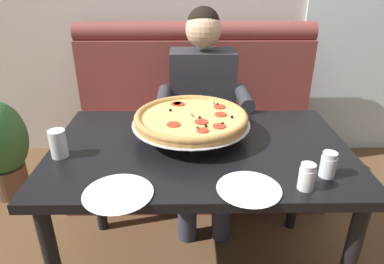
{
  "coord_description": "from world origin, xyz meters",
  "views": [
    {
      "loc": [
        -0.05,
        -1.34,
        1.47
      ],
      "look_at": [
        -0.03,
        -0.01,
        0.83
      ],
      "focal_mm": 32.05,
      "sensor_mm": 36.0,
      "label": 1
    }
  ],
  "objects_px": {
    "dining_table": "(200,164)",
    "diner_main": "(203,105)",
    "pizza": "(191,118)",
    "plate_near_left": "(118,192)",
    "shaker_pepper_flakes": "(306,178)",
    "drinking_glass": "(59,145)",
    "shaker_parmesan": "(328,166)",
    "plate_near_right": "(249,187)",
    "potted_plant": "(1,145)",
    "booth_bench": "(195,132)"
  },
  "relations": [
    {
      "from": "diner_main",
      "to": "potted_plant",
      "type": "distance_m",
      "value": 1.4
    },
    {
      "from": "dining_table",
      "to": "diner_main",
      "type": "xyz_separation_m",
      "value": [
        0.04,
        0.62,
        0.05
      ]
    },
    {
      "from": "shaker_parmesan",
      "to": "plate_near_right",
      "type": "bearing_deg",
      "value": -164.01
    },
    {
      "from": "shaker_pepper_flakes",
      "to": "potted_plant",
      "type": "height_order",
      "value": "shaker_pepper_flakes"
    },
    {
      "from": "diner_main",
      "to": "plate_near_right",
      "type": "xyz_separation_m",
      "value": [
        0.12,
        -0.95,
        0.06
      ]
    },
    {
      "from": "diner_main",
      "to": "plate_near_left",
      "type": "height_order",
      "value": "diner_main"
    },
    {
      "from": "dining_table",
      "to": "plate_near_right",
      "type": "height_order",
      "value": "plate_near_right"
    },
    {
      "from": "drinking_glass",
      "to": "diner_main",
      "type": "bearing_deg",
      "value": 48.13
    },
    {
      "from": "plate_near_left",
      "to": "booth_bench",
      "type": "bearing_deg",
      "value": 76.53
    },
    {
      "from": "shaker_pepper_flakes",
      "to": "plate_near_left",
      "type": "distance_m",
      "value": 0.66
    },
    {
      "from": "potted_plant",
      "to": "shaker_parmesan",
      "type": "bearing_deg",
      "value": -28.29
    },
    {
      "from": "diner_main",
      "to": "plate_near_left",
      "type": "relative_size",
      "value": 5.16
    },
    {
      "from": "pizza",
      "to": "drinking_glass",
      "type": "relative_size",
      "value": 4.54
    },
    {
      "from": "shaker_parmesan",
      "to": "booth_bench",
      "type": "bearing_deg",
      "value": 112.69
    },
    {
      "from": "diner_main",
      "to": "pizza",
      "type": "distance_m",
      "value": 0.55
    },
    {
      "from": "shaker_pepper_flakes",
      "to": "plate_near_left",
      "type": "relative_size",
      "value": 0.4
    },
    {
      "from": "booth_bench",
      "to": "plate_near_right",
      "type": "distance_m",
      "value": 1.28
    },
    {
      "from": "dining_table",
      "to": "diner_main",
      "type": "distance_m",
      "value": 0.62
    },
    {
      "from": "plate_near_left",
      "to": "potted_plant",
      "type": "relative_size",
      "value": 0.35
    },
    {
      "from": "drinking_glass",
      "to": "booth_bench",
      "type": "bearing_deg",
      "value": 58.72
    },
    {
      "from": "pizza",
      "to": "plate_near_left",
      "type": "relative_size",
      "value": 2.18
    },
    {
      "from": "shaker_parmesan",
      "to": "plate_near_right",
      "type": "distance_m",
      "value": 0.32
    },
    {
      "from": "shaker_pepper_flakes",
      "to": "drinking_glass",
      "type": "distance_m",
      "value": 0.98
    },
    {
      "from": "booth_bench",
      "to": "plate_near_left",
      "type": "xyz_separation_m",
      "value": [
        -0.3,
        -1.24,
        0.37
      ]
    },
    {
      "from": "dining_table",
      "to": "pizza",
      "type": "height_order",
      "value": "pizza"
    },
    {
      "from": "pizza",
      "to": "shaker_pepper_flakes",
      "type": "height_order",
      "value": "pizza"
    },
    {
      "from": "booth_bench",
      "to": "diner_main",
      "type": "xyz_separation_m",
      "value": [
        0.04,
        -0.27,
        0.31
      ]
    },
    {
      "from": "shaker_pepper_flakes",
      "to": "potted_plant",
      "type": "bearing_deg",
      "value": 148.17
    },
    {
      "from": "booth_bench",
      "to": "potted_plant",
      "type": "relative_size",
      "value": 2.43
    },
    {
      "from": "booth_bench",
      "to": "pizza",
      "type": "height_order",
      "value": "booth_bench"
    },
    {
      "from": "shaker_pepper_flakes",
      "to": "drinking_glass",
      "type": "relative_size",
      "value": 0.84
    },
    {
      "from": "plate_near_right",
      "to": "drinking_glass",
      "type": "bearing_deg",
      "value": 161.54
    },
    {
      "from": "plate_near_right",
      "to": "potted_plant",
      "type": "relative_size",
      "value": 0.33
    },
    {
      "from": "dining_table",
      "to": "shaker_parmesan",
      "type": "bearing_deg",
      "value": -27.49
    },
    {
      "from": "diner_main",
      "to": "potted_plant",
      "type": "relative_size",
      "value": 1.82
    },
    {
      "from": "plate_near_left",
      "to": "diner_main",
      "type": "bearing_deg",
      "value": 70.87
    },
    {
      "from": "pizza",
      "to": "potted_plant",
      "type": "relative_size",
      "value": 0.77
    },
    {
      "from": "drinking_glass",
      "to": "potted_plant",
      "type": "height_order",
      "value": "drinking_glass"
    },
    {
      "from": "shaker_pepper_flakes",
      "to": "dining_table",
      "type": "bearing_deg",
      "value": 138.17
    },
    {
      "from": "plate_near_left",
      "to": "dining_table",
      "type": "bearing_deg",
      "value": 50.16
    },
    {
      "from": "dining_table",
      "to": "potted_plant",
      "type": "xyz_separation_m",
      "value": [
        -1.32,
        0.72,
        -0.28
      ]
    },
    {
      "from": "dining_table",
      "to": "pizza",
      "type": "bearing_deg",
      "value": 112.02
    },
    {
      "from": "diner_main",
      "to": "potted_plant",
      "type": "xyz_separation_m",
      "value": [
        -1.36,
        0.1,
        -0.32
      ]
    },
    {
      "from": "shaker_parmesan",
      "to": "potted_plant",
      "type": "bearing_deg",
      "value": 151.71
    },
    {
      "from": "plate_near_left",
      "to": "shaker_pepper_flakes",
      "type": "bearing_deg",
      "value": 2.47
    },
    {
      "from": "diner_main",
      "to": "plate_near_left",
      "type": "bearing_deg",
      "value": -109.13
    },
    {
      "from": "pizza",
      "to": "potted_plant",
      "type": "bearing_deg",
      "value": 153.99
    },
    {
      "from": "dining_table",
      "to": "shaker_pepper_flakes",
      "type": "distance_m",
      "value": 0.51
    },
    {
      "from": "potted_plant",
      "to": "pizza",
      "type": "bearing_deg",
      "value": -26.01
    },
    {
      "from": "diner_main",
      "to": "shaker_pepper_flakes",
      "type": "height_order",
      "value": "diner_main"
    }
  ]
}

